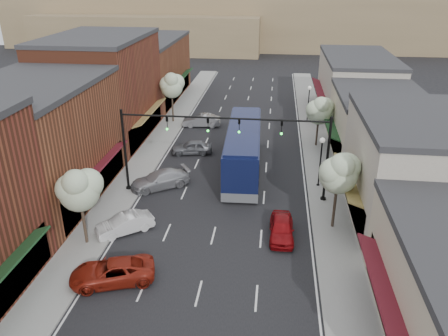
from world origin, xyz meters
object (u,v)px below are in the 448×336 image
(red_hatchback, at_px, (282,228))
(tree_left_near, at_px, (79,188))
(signal_mast_right, at_px, (297,146))
(lamp_post_far, at_px, (309,98))
(tree_right_far, at_px, (320,110))
(signal_mast_left, at_px, (153,140))
(tree_right_near, at_px, (339,172))
(parked_car_d, at_px, (192,147))
(parked_car_b, at_px, (125,224))
(parked_car_a, at_px, (112,272))
(parked_car_c, at_px, (160,180))
(tree_left_far, at_px, (172,85))
(lamp_post_near, at_px, (321,154))
(coach_bus, at_px, (243,149))
(parked_car_e, at_px, (201,120))

(red_hatchback, bearing_deg, tree_left_near, -169.90)
(signal_mast_right, distance_m, lamp_post_far, 20.19)
(tree_right_far, bearing_deg, tree_left_near, -129.69)
(signal_mast_left, bearing_deg, tree_right_near, -16.19)
(lamp_post_far, height_order, parked_car_d, lamp_post_far)
(parked_car_b, bearing_deg, parked_car_a, -26.52)
(parked_car_c, bearing_deg, tree_right_far, 95.57)
(signal_mast_left, distance_m, red_hatchback, 12.36)
(tree_left_far, relative_size, parked_car_b, 1.53)
(parked_car_a, bearing_deg, signal_mast_right, 118.46)
(tree_left_near, bearing_deg, lamp_post_near, 33.33)
(tree_right_near, bearing_deg, signal_mast_left, 163.81)
(parked_car_b, bearing_deg, parked_car_d, 134.92)
(lamp_post_far, bearing_deg, parked_car_a, -112.40)
(tree_left_near, bearing_deg, coach_bus, 54.50)
(tree_left_far, height_order, parked_car_c, tree_left_far)
(parked_car_e, bearing_deg, tree_left_near, -14.28)
(lamp_post_near, relative_size, parked_car_a, 0.90)
(lamp_post_far, xyz_separation_m, parked_car_e, (-12.44, -3.10, -2.28))
(parked_car_d, bearing_deg, coach_bus, 48.40)
(tree_right_near, distance_m, red_hatchback, 5.48)
(lamp_post_near, height_order, parked_car_a, lamp_post_near)
(signal_mast_left, bearing_deg, tree_left_near, -108.10)
(tree_right_far, bearing_deg, signal_mast_left, -139.46)
(lamp_post_far, height_order, red_hatchback, lamp_post_far)
(parked_car_d, bearing_deg, signal_mast_right, 39.00)
(tree_left_near, bearing_deg, tree_right_near, 13.55)
(lamp_post_near, xyz_separation_m, red_hatchback, (-3.13, -8.11, -2.31))
(coach_bus, bearing_deg, signal_mast_right, -51.38)
(tree_left_far, xyz_separation_m, lamp_post_near, (16.05, -15.44, -1.60))
(parked_car_c, bearing_deg, signal_mast_right, 52.60)
(tree_right_far, relative_size, parked_car_e, 1.23)
(parked_car_c, bearing_deg, parked_car_d, 137.13)
(tree_left_near, relative_size, parked_car_e, 1.29)
(lamp_post_near, relative_size, coach_bus, 0.33)
(signal_mast_left, xyz_separation_m, parked_car_c, (0.13, 0.80, -3.89))
(parked_car_b, bearing_deg, signal_mast_left, 137.39)
(tree_left_near, bearing_deg, parked_car_d, 76.20)
(tree_right_near, height_order, lamp_post_far, tree_right_near)
(tree_left_far, height_order, parked_car_a, tree_left_far)
(signal_mast_left, distance_m, tree_left_near, 8.48)
(parked_car_a, bearing_deg, tree_left_far, 167.55)
(signal_mast_left, xyz_separation_m, parked_car_b, (-0.58, -6.29, -3.96))
(red_hatchback, relative_size, parked_car_a, 0.83)
(lamp_post_near, bearing_deg, tree_left_near, -146.67)
(lamp_post_near, bearing_deg, parked_car_b, -147.87)
(coach_bus, xyz_separation_m, parked_car_a, (-6.38, -16.71, -1.43))
(signal_mast_left, bearing_deg, red_hatchback, -28.59)
(signal_mast_right, relative_size, tree_left_far, 1.34)
(tree_right_far, relative_size, lamp_post_far, 1.22)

